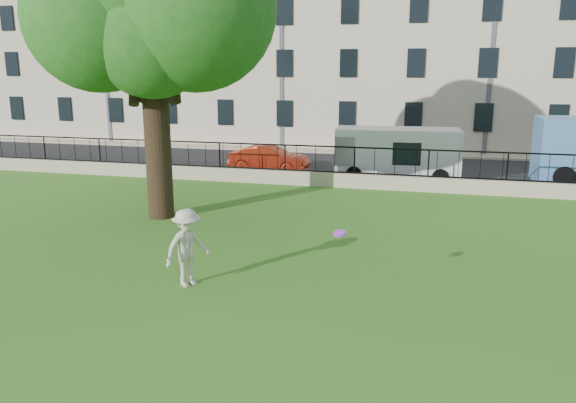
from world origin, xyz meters
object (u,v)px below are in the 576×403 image
(red_sedan, at_px, (269,159))
(white_van, at_px, (397,154))
(frisbee, at_px, (339,233))
(man, at_px, (188,248))

(red_sedan, distance_m, white_van, 6.11)
(red_sedan, bearing_deg, frisbee, -155.97)
(man, height_order, red_sedan, man)
(frisbee, xyz_separation_m, white_van, (0.28, 14.17, -0.34))
(white_van, bearing_deg, man, -109.07)
(man, height_order, white_van, white_van)
(red_sedan, xyz_separation_m, white_van, (6.08, -0.23, 0.51))
(red_sedan, bearing_deg, man, -168.77)
(white_van, bearing_deg, frisbee, -95.49)
(man, distance_m, white_van, 14.75)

